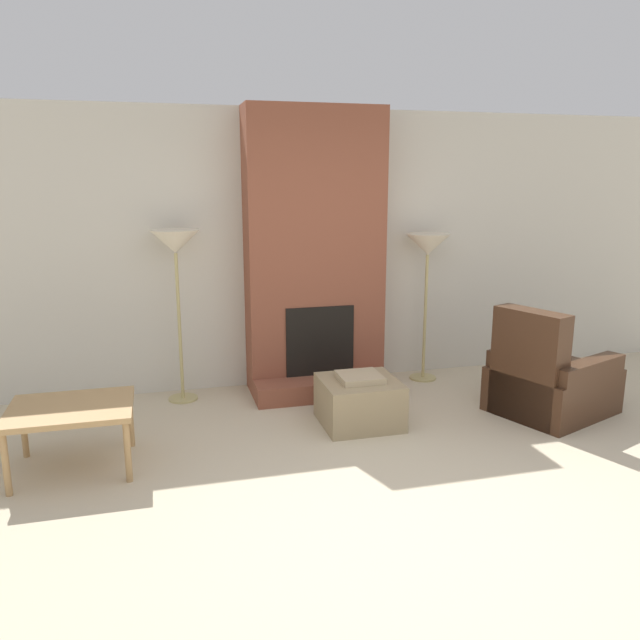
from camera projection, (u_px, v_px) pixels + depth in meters
ground_plane at (416, 515)px, 3.74m from camera, size 24.00×24.00×0.00m
wall_back at (309, 250)px, 5.98m from camera, size 8.03×0.06×2.60m
fireplace at (315, 260)px, 5.77m from camera, size 1.27×0.70×2.60m
ottoman at (359, 401)px, 5.09m from camera, size 0.62×0.60×0.42m
armchair at (547, 383)px, 5.30m from camera, size 1.15×1.06×0.94m
side_table at (71, 413)px, 4.25m from camera, size 0.82×0.67×0.46m
floor_lamp_left at (175, 249)px, 5.38m from camera, size 0.43×0.43×1.54m
floor_lamp_right at (428, 251)px, 5.99m from camera, size 0.43×0.43×1.45m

